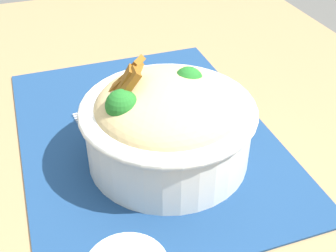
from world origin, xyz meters
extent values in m
cube|color=#99754C|center=(0.00, 0.00, 0.75)|extent=(1.15, 0.87, 0.03)
cylinder|color=olive|center=(0.51, -0.37, 0.37)|extent=(0.04, 0.04, 0.73)
cube|color=navy|center=(-0.02, 0.03, 0.76)|extent=(0.46, 0.34, 0.00)
cylinder|color=silver|center=(-0.08, 0.02, 0.81)|extent=(0.20, 0.20, 0.08)
torus|color=silver|center=(-0.08, 0.02, 0.84)|extent=(0.22, 0.22, 0.01)
ellipsoid|color=tan|center=(-0.08, 0.02, 0.84)|extent=(0.19, 0.19, 0.07)
sphere|color=#1F6722|center=(-0.08, 0.07, 0.86)|extent=(0.04, 0.04, 0.04)
sphere|color=#1F6722|center=(-0.06, -0.02, 0.86)|extent=(0.04, 0.04, 0.04)
cylinder|color=orange|center=(-0.08, 0.01, 0.86)|extent=(0.01, 0.03, 0.01)
cylinder|color=orange|center=(-0.12, 0.00, 0.86)|extent=(0.01, 0.03, 0.01)
cube|color=brown|center=(-0.04, 0.06, 0.87)|extent=(0.04, 0.05, 0.05)
cube|color=brown|center=(-0.05, 0.06, 0.87)|extent=(0.04, 0.05, 0.05)
cube|color=brown|center=(-0.06, 0.07, 0.87)|extent=(0.03, 0.04, 0.05)
cube|color=brown|center=(-0.07, 0.07, 0.87)|extent=(0.02, 0.04, 0.05)
cube|color=silver|center=(0.06, 0.02, 0.77)|extent=(0.02, 0.07, 0.00)
cube|color=silver|center=(0.06, 0.06, 0.77)|extent=(0.01, 0.01, 0.00)
cube|color=silver|center=(0.05, 0.08, 0.77)|extent=(0.02, 0.03, 0.00)
cube|color=silver|center=(0.06, 0.11, 0.77)|extent=(0.01, 0.02, 0.00)
cube|color=silver|center=(0.05, 0.11, 0.77)|extent=(0.01, 0.02, 0.00)
cube|color=silver|center=(0.05, 0.11, 0.77)|extent=(0.01, 0.02, 0.00)
cube|color=silver|center=(0.04, 0.10, 0.77)|extent=(0.01, 0.02, 0.00)
camera|label=1|loc=(-0.49, 0.16, 1.13)|focal=46.71mm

